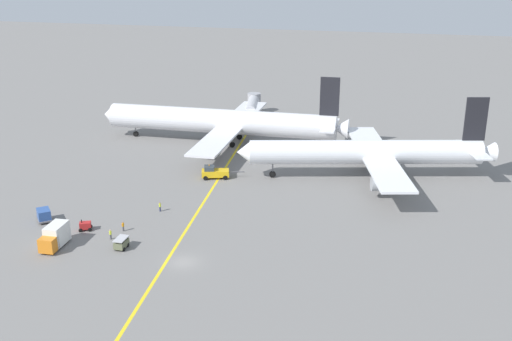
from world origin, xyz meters
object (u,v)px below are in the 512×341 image
at_px(airliner_at_gate_left, 222,122).
at_px(jet_bridge, 253,104).
at_px(ground_crew_ramp_agent_by_cones, 160,207).
at_px(ground_crew_marshaller_foreground, 123,226).
at_px(gse_catering_truck_tall, 55,237).
at_px(gse_gpu_cart_small, 85,226).
at_px(ground_crew_wing_walker_right, 110,234).
at_px(gse_baggage_cart_near_cluster, 121,243).
at_px(gse_container_dolly_flat, 44,215).
at_px(pushback_tug, 214,172).
at_px(airliner_being_pushed, 368,153).

xyz_separation_m(airliner_at_gate_left, jet_bridge, (0.65, 25.40, -1.33)).
bearing_deg(ground_crew_ramp_agent_by_cones, ground_crew_marshaller_foreground, -105.53).
distance_m(gse_catering_truck_tall, ground_crew_marshaller_foreground, 10.97).
bearing_deg(jet_bridge, gse_gpu_cart_small, -95.12).
height_order(ground_crew_marshaller_foreground, ground_crew_wing_walker_right, ground_crew_wing_walker_right).
distance_m(airliner_at_gate_left, ground_crew_wing_walker_right, 55.68).
height_order(airliner_at_gate_left, gse_baggage_cart_near_cluster, airliner_at_gate_left).
relative_size(gse_catering_truck_tall, ground_crew_marshaller_foreground, 3.63).
height_order(gse_catering_truck_tall, ground_crew_wing_walker_right, gse_catering_truck_tall).
distance_m(gse_container_dolly_flat, ground_crew_marshaller_foreground, 14.77).
height_order(pushback_tug, jet_bridge, jet_bridge).
height_order(gse_container_dolly_flat, ground_crew_ramp_agent_by_cones, gse_container_dolly_flat).
xyz_separation_m(airliner_being_pushed, gse_gpu_cart_small, (-42.40, -37.53, -4.50)).
bearing_deg(ground_crew_marshaller_foreground, jet_bridge, 89.34).
distance_m(pushback_tug, gse_container_dolly_flat, 34.86).
relative_size(ground_crew_marshaller_foreground, ground_crew_ramp_agent_by_cones, 0.96).
bearing_deg(jet_bridge, ground_crew_marshaller_foreground, -90.66).
bearing_deg(ground_crew_ramp_agent_by_cones, gse_gpu_cart_small, -129.96).
bearing_deg(gse_container_dolly_flat, ground_crew_ramp_agent_by_cones, 27.52).
distance_m(ground_crew_marshaller_foreground, jet_bridge, 77.68).
bearing_deg(ground_crew_ramp_agent_by_cones, airliner_at_gate_left, 93.05).
xyz_separation_m(pushback_tug, jet_bridge, (-5.46, 49.75, 2.60)).
xyz_separation_m(gse_container_dolly_flat, ground_crew_marshaller_foreground, (14.76, -0.13, -0.32)).
bearing_deg(gse_gpu_cart_small, jet_bridge, 84.88).
height_order(pushback_tug, gse_container_dolly_flat, pushback_tug).
bearing_deg(gse_baggage_cart_near_cluster, ground_crew_marshaller_foreground, 114.24).
xyz_separation_m(airliner_being_pushed, gse_container_dolly_flat, (-50.99, -36.14, -4.12)).
height_order(airliner_being_pushed, pushback_tug, airliner_being_pushed).
xyz_separation_m(gse_baggage_cart_near_cluster, ground_crew_marshaller_foreground, (-2.59, 5.76, -0.00)).
distance_m(airliner_at_gate_left, jet_bridge, 25.44).
bearing_deg(gse_catering_truck_tall, ground_crew_ramp_agent_by_cones, 59.68).
distance_m(ground_crew_marshaller_foreground, ground_crew_wing_walker_right, 3.34).
distance_m(airliner_being_pushed, jet_bridge, 54.40).
bearing_deg(airliner_at_gate_left, gse_catering_truck_tall, -97.31).
bearing_deg(ground_crew_ramp_agent_by_cones, airliner_being_pushed, 38.84).
distance_m(gse_catering_truck_tall, ground_crew_wing_walker_right, 8.41).
distance_m(gse_catering_truck_tall, gse_gpu_cart_small, 6.91).
bearing_deg(ground_crew_marshaller_foreground, ground_crew_ramp_agent_by_cones, 74.47).
bearing_deg(gse_container_dolly_flat, ground_crew_wing_walker_right, -13.55).
distance_m(gse_catering_truck_tall, jet_bridge, 86.02).
xyz_separation_m(airliner_at_gate_left, gse_baggage_cart_near_cluster, (2.35, -57.98, -4.29)).
relative_size(airliner_at_gate_left, ground_crew_wing_walker_right, 36.28).
bearing_deg(ground_crew_wing_walker_right, gse_container_dolly_flat, 166.45).
bearing_deg(pushback_tug, jet_bridge, 96.27).
xyz_separation_m(gse_catering_truck_tall, ground_crew_marshaller_foreground, (7.47, 7.98, -0.90)).
bearing_deg(gse_container_dolly_flat, airliner_being_pushed, 35.33).
height_order(gse_catering_truck_tall, ground_crew_ramp_agent_by_cones, gse_catering_truck_tall).
distance_m(pushback_tug, gse_catering_truck_tall, 38.42).
height_order(gse_container_dolly_flat, jet_bridge, jet_bridge).
relative_size(gse_baggage_cart_near_cluster, jet_bridge, 0.16).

